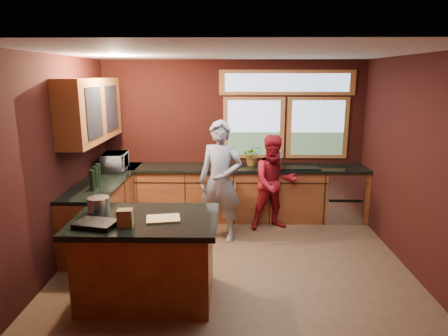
{
  "coord_description": "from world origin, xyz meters",
  "views": [
    {
      "loc": [
        -0.04,
        -4.91,
        2.44
      ],
      "look_at": [
        -0.14,
        0.4,
        1.2
      ],
      "focal_mm": 32.0,
      "sensor_mm": 36.0,
      "label": 1
    }
  ],
  "objects_px": {
    "person_grey": "(221,182)",
    "person_red": "(274,183)",
    "stock_pot": "(99,205)",
    "island": "(147,258)",
    "cutting_board": "(163,219)"
  },
  "relations": [
    {
      "from": "person_grey",
      "to": "person_red",
      "type": "height_order",
      "value": "person_grey"
    },
    {
      "from": "person_grey",
      "to": "stock_pot",
      "type": "distance_m",
      "value": 2.01
    },
    {
      "from": "person_grey",
      "to": "stock_pot",
      "type": "bearing_deg",
      "value": -114.59
    },
    {
      "from": "island",
      "to": "person_red",
      "type": "relative_size",
      "value": 1.01
    },
    {
      "from": "island",
      "to": "stock_pot",
      "type": "distance_m",
      "value": 0.8
    },
    {
      "from": "person_grey",
      "to": "person_red",
      "type": "xyz_separation_m",
      "value": [
        0.85,
        0.46,
        -0.14
      ]
    },
    {
      "from": "person_grey",
      "to": "island",
      "type": "bearing_deg",
      "value": -98.27
    },
    {
      "from": "person_grey",
      "to": "stock_pot",
      "type": "relative_size",
      "value": 7.55
    },
    {
      "from": "island",
      "to": "person_red",
      "type": "xyz_separation_m",
      "value": [
        1.61,
        2.12,
        0.29
      ]
    },
    {
      "from": "island",
      "to": "stock_pot",
      "type": "height_order",
      "value": "stock_pot"
    },
    {
      "from": "person_grey",
      "to": "cutting_board",
      "type": "height_order",
      "value": "person_grey"
    },
    {
      "from": "person_red",
      "to": "stock_pot",
      "type": "relative_size",
      "value": 6.39
    },
    {
      "from": "island",
      "to": "stock_pot",
      "type": "relative_size",
      "value": 6.46
    },
    {
      "from": "island",
      "to": "person_grey",
      "type": "xyz_separation_m",
      "value": [
        0.76,
        1.66,
        0.43
      ]
    },
    {
      "from": "island",
      "to": "person_red",
      "type": "bearing_deg",
      "value": 52.76
    }
  ]
}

